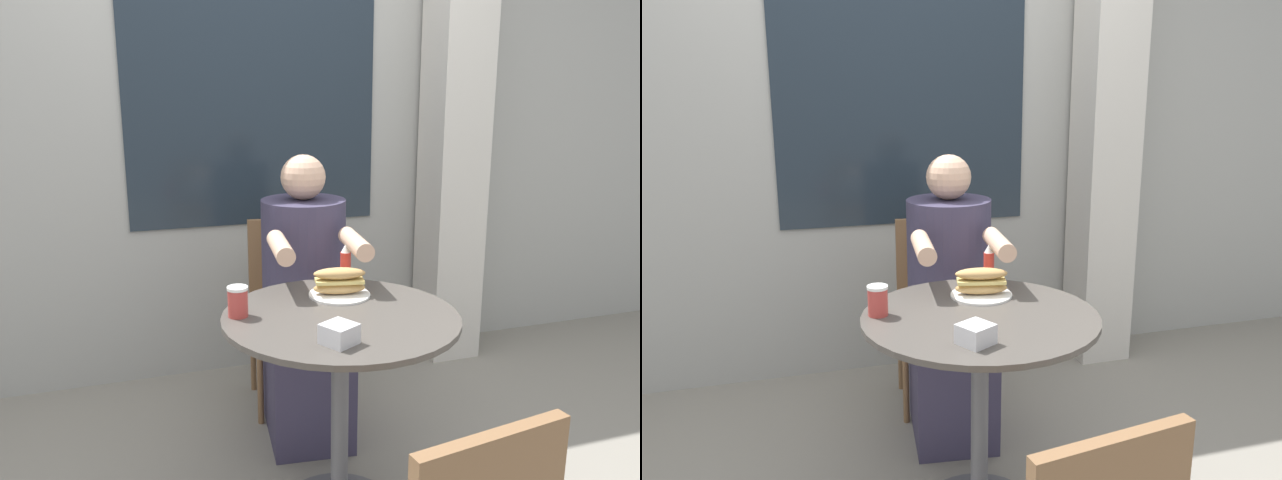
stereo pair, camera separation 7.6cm
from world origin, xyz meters
The scene contains 9 objects.
storefront_wall centered at (0.00, 1.35, 1.40)m, with size 8.00×0.09×2.80m.
lattice_pillar centered at (1.06, 1.15, 1.20)m, with size 0.28×0.28×2.40m.
cafe_table centered at (0.00, 0.00, 0.56)m, with size 0.78×0.78×0.76m.
diner_chair centered at (0.07, 0.93, 0.52)m, with size 0.42×0.42×0.87m.
seated_diner centered at (0.06, 0.58, 0.53)m, with size 0.41×0.65×1.22m.
sandwich_on_plate centered at (0.06, 0.18, 0.80)m, with size 0.22×0.22×0.10m.
drink_cup centered at (-0.32, 0.09, 0.81)m, with size 0.07×0.07×0.10m.
napkin_box centered at (-0.09, -0.23, 0.79)m, with size 0.12×0.12×0.06m.
condiment_bottle centered at (0.13, 0.31, 0.83)m, with size 0.04×0.04×0.15m.
Camera 1 is at (-0.67, -1.81, 1.48)m, focal length 35.00 mm.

